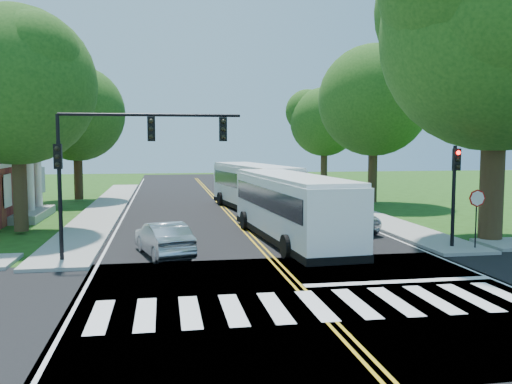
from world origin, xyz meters
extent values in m
plane|color=#1E4210|center=(0.00, 0.00, 0.00)|extent=(140.00, 140.00, 0.00)
cube|color=black|center=(0.00, 18.00, 0.01)|extent=(14.00, 96.00, 0.01)
cube|color=black|center=(0.00, 0.00, 0.01)|extent=(60.00, 12.00, 0.01)
cube|color=gold|center=(0.00, 22.00, 0.01)|extent=(0.36, 70.00, 0.01)
cube|color=silver|center=(-6.80, 22.00, 0.01)|extent=(0.12, 70.00, 0.01)
cube|color=silver|center=(6.80, 22.00, 0.01)|extent=(0.12, 70.00, 0.01)
cube|color=silver|center=(0.00, -0.50, 0.02)|extent=(12.60, 3.00, 0.01)
cube|color=silver|center=(3.50, 1.60, 0.02)|extent=(6.60, 0.40, 0.01)
cube|color=gray|center=(-8.30, 25.00, 0.07)|extent=(2.60, 40.00, 0.15)
cube|color=gray|center=(8.30, 25.00, 0.07)|extent=(2.60, 40.00, 0.15)
cylinder|color=#382616|center=(11.00, 8.00, 3.15)|extent=(1.10, 1.10, 6.00)
sphere|color=#36661E|center=(11.00, 8.00, 9.66)|extent=(10.80, 10.80, 10.80)
cylinder|color=#382616|center=(-11.50, 14.00, 2.55)|extent=(0.70, 0.70, 4.80)
sphere|color=#36661E|center=(-11.50, 14.00, 7.55)|extent=(8.00, 8.00, 8.00)
cylinder|color=#382616|center=(-11.00, 30.00, 2.35)|extent=(0.70, 0.70, 4.40)
sphere|color=#36661E|center=(-11.00, 30.00, 7.02)|extent=(7.60, 7.60, 7.60)
cylinder|color=#382616|center=(11.50, 24.00, 2.65)|extent=(0.70, 0.70, 5.00)
sphere|color=#36661E|center=(11.50, 24.00, 7.88)|extent=(8.40, 8.40, 8.40)
cylinder|color=#382616|center=(12.50, 40.00, 2.35)|extent=(0.70, 0.70, 4.40)
sphere|color=#36661E|center=(12.50, 40.00, 6.89)|extent=(7.20, 7.20, 7.20)
cube|color=silver|center=(-12.40, 20.00, 4.40)|extent=(1.40, 6.00, 0.45)
cube|color=gray|center=(-12.40, 20.00, 0.25)|extent=(1.80, 6.00, 0.50)
cylinder|color=silver|center=(-12.40, 17.80, 2.10)|extent=(0.50, 0.50, 4.20)
cylinder|color=silver|center=(-12.40, 20.00, 2.10)|extent=(0.50, 0.50, 4.20)
cylinder|color=silver|center=(-12.40, 22.20, 2.10)|extent=(0.50, 0.50, 4.20)
cylinder|color=black|center=(-8.20, 6.50, 2.45)|extent=(0.16, 0.16, 4.60)
cube|color=black|center=(-8.20, 6.35, 4.15)|extent=(0.30, 0.22, 0.95)
sphere|color=black|center=(-8.20, 6.21, 4.45)|extent=(0.18, 0.18, 0.18)
cylinder|color=black|center=(-4.70, 6.50, 5.75)|extent=(7.00, 0.12, 0.12)
cube|color=black|center=(-4.70, 6.35, 5.20)|extent=(0.30, 0.22, 0.95)
cube|color=black|center=(-1.90, 6.35, 5.20)|extent=(0.30, 0.22, 0.95)
cylinder|color=black|center=(8.20, 6.50, 2.35)|extent=(0.16, 0.16, 4.40)
cube|color=black|center=(8.20, 6.35, 3.95)|extent=(0.30, 0.22, 0.95)
sphere|color=#FF0A05|center=(8.20, 6.21, 4.25)|extent=(0.18, 0.18, 0.18)
cylinder|color=black|center=(9.00, 6.00, 1.25)|extent=(0.06, 0.06, 2.20)
cylinder|color=#A50A07|center=(9.00, 5.97, 2.30)|extent=(0.76, 0.04, 0.76)
cube|color=white|center=(1.65, 9.58, 1.60)|extent=(3.49, 12.22, 2.81)
cube|color=black|center=(1.65, 9.58, 2.11)|extent=(3.50, 11.38, 0.97)
cube|color=black|center=(1.20, 15.64, 1.95)|extent=(2.50, 0.28, 1.63)
cube|color=orange|center=(1.20, 15.64, 2.87)|extent=(1.74, 0.23, 0.33)
cube|color=black|center=(1.65, 9.58, 0.35)|extent=(3.55, 12.32, 0.31)
cube|color=white|center=(1.65, 9.58, 3.06)|extent=(3.41, 11.85, 0.22)
cylinder|color=black|center=(2.68, 13.65, 0.50)|extent=(0.40, 1.00, 0.98)
cylinder|color=black|center=(0.03, 13.45, 0.50)|extent=(0.40, 1.00, 0.98)
cylinder|color=black|center=(3.24, 6.01, 0.50)|extent=(0.40, 1.00, 0.98)
cylinder|color=black|center=(0.59, 5.81, 0.50)|extent=(0.40, 1.00, 0.98)
cube|color=white|center=(1.85, 21.18, 1.60)|extent=(4.41, 12.38, 2.83)
cube|color=black|center=(1.85, 21.18, 2.12)|extent=(4.36, 11.55, 0.98)
cube|color=black|center=(0.93, 27.23, 1.96)|extent=(2.50, 0.48, 1.64)
cube|color=orange|center=(0.93, 27.23, 2.89)|extent=(1.74, 0.36, 0.33)
cube|color=black|center=(1.85, 21.18, 0.35)|extent=(4.48, 12.49, 0.31)
cube|color=white|center=(1.85, 21.18, 3.07)|extent=(4.31, 12.02, 0.23)
cylinder|color=black|center=(2.57, 25.34, 0.51)|extent=(0.47, 1.02, 0.99)
cylinder|color=black|center=(-0.08, 24.94, 0.51)|extent=(0.47, 1.02, 0.99)
cylinder|color=black|center=(3.72, 17.72, 0.51)|extent=(0.47, 1.02, 0.99)
cylinder|color=black|center=(1.08, 17.32, 0.51)|extent=(0.47, 1.02, 0.99)
imported|color=#B8BABF|center=(-4.29, 7.16, 0.72)|extent=(2.55, 4.54, 1.42)
imported|color=silver|center=(4.90, 11.91, 0.66)|extent=(3.22, 5.06, 1.30)
imported|color=black|center=(5.74, 18.18, 0.64)|extent=(2.22, 4.49, 1.26)
camera|label=1|loc=(-4.26, -15.18, 4.65)|focal=38.00mm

